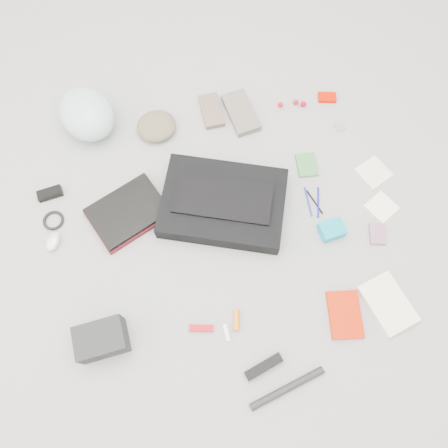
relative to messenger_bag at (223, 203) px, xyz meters
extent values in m
plane|color=gray|center=(-0.01, -0.10, -0.04)|extent=(4.00, 4.00, 0.00)
cube|color=black|center=(0.00, 0.00, 0.00)|extent=(0.60, 0.51, 0.08)
cube|color=black|center=(0.00, 0.00, 0.05)|extent=(0.44, 0.30, 0.01)
cube|color=#54131C|center=(-0.40, 0.04, -0.03)|extent=(0.38, 0.34, 0.02)
cube|color=black|center=(-0.40, 0.04, -0.01)|extent=(0.37, 0.33, 0.02)
ellipsoid|color=silver|center=(-0.52, 0.52, 0.04)|extent=(0.33, 0.36, 0.17)
ellipsoid|color=brown|center=(-0.23, 0.44, -0.01)|extent=(0.20, 0.19, 0.06)
cube|color=brown|center=(0.03, 0.49, -0.03)|extent=(0.10, 0.18, 0.03)
cube|color=#6C6359|center=(0.17, 0.45, -0.03)|extent=(0.15, 0.24, 0.03)
cube|color=black|center=(-0.73, 0.19, -0.03)|extent=(0.11, 0.06, 0.03)
torus|color=black|center=(-0.72, 0.07, -0.04)|extent=(0.10, 0.10, 0.01)
ellipsoid|color=silver|center=(-0.72, -0.03, -0.03)|extent=(0.08, 0.10, 0.03)
cube|color=#252528|center=(-0.55, -0.47, 0.02)|extent=(0.19, 0.14, 0.12)
cube|color=#A5060D|center=(-0.18, -0.49, -0.04)|extent=(0.10, 0.04, 0.01)
cylinder|color=white|center=(-0.08, -0.52, -0.03)|extent=(0.02, 0.06, 0.02)
cylinder|color=orange|center=(-0.04, -0.48, -0.03)|extent=(0.04, 0.08, 0.02)
cube|color=black|center=(0.03, -0.67, -0.03)|extent=(0.15, 0.08, 0.03)
cylinder|color=black|center=(0.10, -0.76, -0.03)|extent=(0.30, 0.11, 0.03)
cube|color=red|center=(0.38, -0.54, -0.03)|extent=(0.15, 0.20, 0.02)
cube|color=#EAE6C7|center=(0.56, -0.53, -0.03)|extent=(0.21, 0.26, 0.02)
cube|color=#397237|center=(0.40, 0.13, -0.04)|extent=(0.10, 0.12, 0.01)
cylinder|color=#252594|center=(0.37, -0.04, -0.04)|extent=(0.01, 0.14, 0.01)
cylinder|color=black|center=(0.39, -0.05, -0.04)|extent=(0.05, 0.12, 0.01)
cylinder|color=navy|center=(0.41, -0.05, -0.04)|extent=(0.04, 0.14, 0.01)
cube|color=#0796B9|center=(0.42, -0.19, -0.02)|extent=(0.11, 0.09, 0.05)
cube|color=#9D6487|center=(0.61, -0.24, -0.03)|extent=(0.08, 0.10, 0.02)
cube|color=silver|center=(0.69, 0.04, -0.04)|extent=(0.16, 0.16, 0.01)
cube|color=white|center=(0.67, -0.12, -0.04)|extent=(0.15, 0.15, 0.01)
sphere|color=#C9000E|center=(0.36, 0.46, -0.03)|extent=(0.03, 0.03, 0.02)
sphere|color=#9F1415|center=(0.44, 0.47, -0.03)|extent=(0.03, 0.03, 0.03)
sphere|color=#A10019|center=(0.47, 0.45, -0.03)|extent=(0.03, 0.03, 0.03)
cube|color=#C41200|center=(0.59, 0.47, -0.03)|extent=(0.09, 0.07, 0.02)
cube|color=gray|center=(0.61, 0.30, -0.04)|extent=(0.06, 0.06, 0.00)
camera|label=1|loc=(-0.13, -0.74, 1.68)|focal=35.00mm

